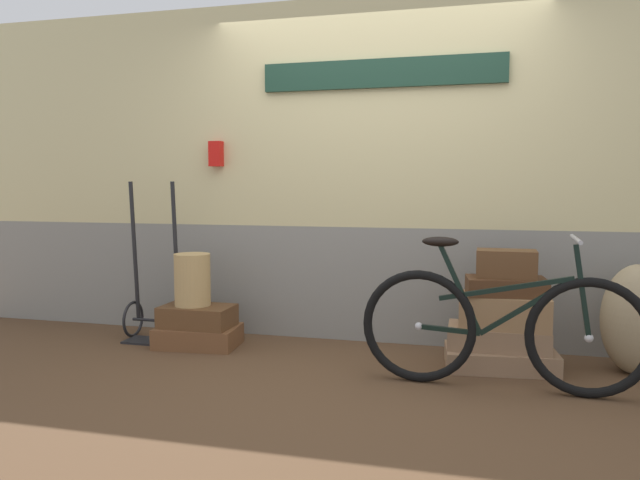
{
  "coord_description": "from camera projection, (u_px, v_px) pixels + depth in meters",
  "views": [
    {
      "loc": [
        0.76,
        -3.81,
        1.22
      ],
      "look_at": [
        -0.28,
        0.2,
        0.84
      ],
      "focal_mm": 33.9,
      "sensor_mm": 36.0,
      "label": 1
    }
  ],
  "objects": [
    {
      "name": "ground",
      "position": [
        353.0,
        375.0,
        3.98
      ],
      "size": [
        9.27,
        5.2,
        0.06
      ],
      "primitive_type": "cube",
      "color": "#513823"
    },
    {
      "name": "station_building",
      "position": [
        377.0,
        172.0,
        4.67
      ],
      "size": [
        7.27,
        0.74,
        2.63
      ],
      "color": "gray",
      "rests_on": "ground"
    },
    {
      "name": "suitcase_0",
      "position": [
        198.0,
        336.0,
        4.57
      ],
      "size": [
        0.63,
        0.44,
        0.15
      ],
      "primitive_type": "cube",
      "rotation": [
        0.0,
        0.0,
        0.08
      ],
      "color": "brown",
      "rests_on": "ground"
    },
    {
      "name": "suitcase_1",
      "position": [
        197.0,
        316.0,
        4.55
      ],
      "size": [
        0.54,
        0.34,
        0.16
      ],
      "primitive_type": "cube",
      "rotation": [
        0.0,
        0.0,
        -0.01
      ],
      "color": "brown",
      "rests_on": "suitcase_0"
    },
    {
      "name": "suitcase_2",
      "position": [
        500.0,
        359.0,
        4.01
      ],
      "size": [
        0.75,
        0.46,
        0.13
      ],
      "primitive_type": "cube",
      "rotation": [
        0.0,
        0.0,
        0.1
      ],
      "color": "#937051",
      "rests_on": "ground"
    },
    {
      "name": "suitcase_3",
      "position": [
        498.0,
        337.0,
        4.02
      ],
      "size": [
        0.65,
        0.35,
        0.15
      ],
      "primitive_type": "cube",
      "rotation": [
        0.0,
        0.0,
        0.0
      ],
      "color": "#937051",
      "rests_on": "suitcase_2"
    },
    {
      "name": "suitcase_4",
      "position": [
        505.0,
        311.0,
        3.98
      ],
      "size": [
        0.59,
        0.34,
        0.21
      ],
      "primitive_type": "cube",
      "rotation": [
        0.0,
        0.0,
        -0.04
      ],
      "color": "#9E754C",
      "rests_on": "suitcase_3"
    },
    {
      "name": "suitcase_5",
      "position": [
        506.0,
        286.0,
        3.98
      ],
      "size": [
        0.53,
        0.35,
        0.12
      ],
      "primitive_type": "cube",
      "rotation": [
        0.0,
        0.0,
        0.1
      ],
      "color": "#4C2D19",
      "rests_on": "suitcase_4"
    },
    {
      "name": "suitcase_6",
      "position": [
        506.0,
        264.0,
        3.98
      ],
      "size": [
        0.39,
        0.23,
        0.18
      ],
      "primitive_type": "cube",
      "rotation": [
        0.0,
        0.0,
        -0.02
      ],
      "color": "brown",
      "rests_on": "suitcase_5"
    },
    {
      "name": "wicker_basket",
      "position": [
        192.0,
        280.0,
        4.55
      ],
      "size": [
        0.27,
        0.27,
        0.39
      ],
      "primitive_type": "cylinder",
      "color": "tan",
      "rests_on": "suitcase_1"
    },
    {
      "name": "luggage_trolley",
      "position": [
        155.0,
        304.0,
        4.76
      ],
      "size": [
        0.44,
        0.37,
        1.25
      ],
      "color": "black",
      "rests_on": "ground"
    },
    {
      "name": "burlap_sack",
      "position": [
        637.0,
        319.0,
        3.88
      ],
      "size": [
        0.44,
        0.37,
        0.71
      ],
      "primitive_type": "ellipsoid",
      "color": "#9E8966",
      "rests_on": "ground"
    },
    {
      "name": "bicycle",
      "position": [
        500.0,
        328.0,
        3.58
      ],
      "size": [
        1.67,
        0.46,
        0.93
      ],
      "color": "black",
      "rests_on": "ground"
    }
  ]
}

